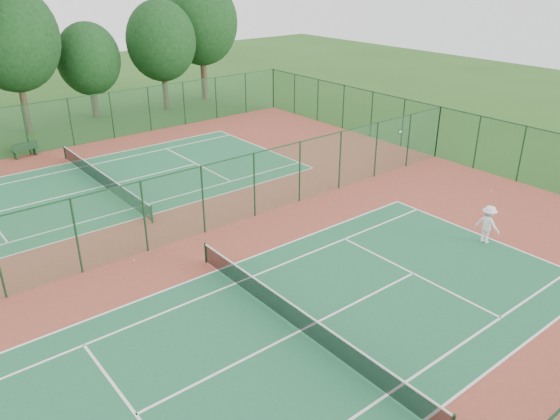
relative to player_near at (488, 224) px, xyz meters
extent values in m
plane|color=#275119|center=(-11.38, 9.29, -0.95)|extent=(120.00, 120.00, 0.00)
cube|color=brown|center=(-11.38, 9.29, -0.95)|extent=(40.00, 36.00, 0.01)
cube|color=#1E613D|center=(-11.38, 0.29, -0.94)|extent=(23.77, 10.97, 0.01)
cube|color=#216A40|center=(-11.38, 18.29, -0.94)|extent=(23.77, 10.97, 0.01)
cube|color=#184827|center=(-11.38, 27.29, 0.80)|extent=(40.00, 0.02, 3.50)
cube|color=#163D1D|center=(-11.38, 27.29, 2.51)|extent=(40.00, 0.05, 0.05)
cube|color=#174726|center=(8.62, 9.29, 0.80)|extent=(0.02, 36.00, 3.50)
cube|color=#153A21|center=(8.62, 9.29, 2.51)|extent=(0.05, 36.00, 0.05)
cube|color=#1B532D|center=(-11.38, 9.29, 0.80)|extent=(40.00, 0.02, 3.50)
cube|color=#163D20|center=(-11.38, 9.29, 2.51)|extent=(40.00, 0.05, 0.05)
cylinder|color=black|center=(-11.38, 6.69, -0.47)|extent=(0.10, 0.10, 0.97)
cube|color=black|center=(-11.38, 0.29, -0.47)|extent=(0.02, 12.80, 0.85)
cube|color=white|center=(-11.38, 0.29, -0.03)|extent=(0.04, 12.80, 0.06)
cylinder|color=#13341E|center=(-11.38, 11.89, -0.47)|extent=(0.10, 0.10, 0.97)
cylinder|color=#13341E|center=(-11.38, 24.69, -0.47)|extent=(0.10, 0.10, 0.97)
cube|color=black|center=(-11.38, 18.29, -0.47)|extent=(0.02, 12.80, 0.85)
cube|color=silver|center=(-11.38, 18.29, -0.03)|extent=(0.04, 12.80, 0.06)
imported|color=white|center=(0.00, 0.00, 0.00)|extent=(0.75, 1.24, 1.87)
cube|color=black|center=(-14.03, 26.80, -0.69)|extent=(0.15, 0.45, 0.50)
cube|color=black|center=(-12.70, 26.97, -0.69)|extent=(0.15, 0.45, 0.50)
cube|color=black|center=(-13.36, 26.89, -0.42)|extent=(1.72, 0.68, 0.06)
cube|color=black|center=(-13.33, 26.67, -0.16)|extent=(1.67, 0.27, 0.50)
sphere|color=gold|center=(-4.71, 9.04, -0.91)|extent=(0.07, 0.07, 0.07)
sphere|color=#A4C12C|center=(-8.11, 8.94, -0.91)|extent=(0.06, 0.06, 0.06)
sphere|color=yellow|center=(-13.84, 8.82, -0.91)|extent=(0.07, 0.07, 0.07)
camera|label=1|loc=(-22.08, -11.84, 11.20)|focal=35.00mm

